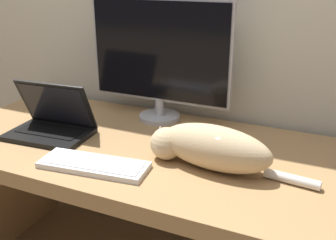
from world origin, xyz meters
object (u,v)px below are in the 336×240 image
Objects in this scene: monitor at (159,57)px; external_keyboard at (94,165)px; laptop at (51,125)px; cat at (209,146)px.

monitor is 0.59m from external_keyboard.
laptop is 0.58× the size of cat.
cat is (0.36, 0.17, 0.07)m from external_keyboard.
cat is (0.69, -0.00, 0.03)m from laptop.
external_keyboard is at bearing -148.89° from cat.
monitor is at bearing 43.20° from laptop.
monitor is at bearing 82.93° from external_keyboard.
external_keyboard is (0.32, -0.17, -0.03)m from laptop.
laptop is 0.87× the size of external_keyboard.
monitor is 1.11× the size of cat.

